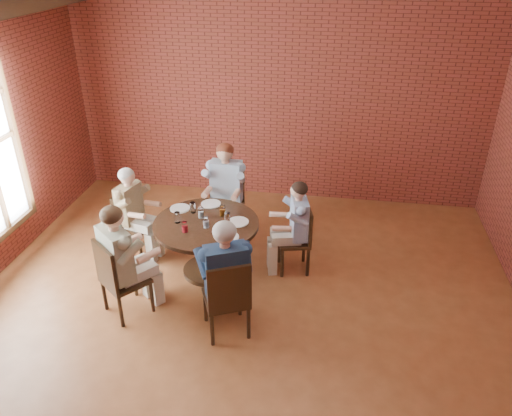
% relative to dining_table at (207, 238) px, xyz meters
% --- Properties ---
extents(floor, '(7.00, 7.00, 0.00)m').
position_rel_dining_table_xyz_m(floor, '(0.57, -1.10, -0.53)').
color(floor, '#95552E').
rests_on(floor, ground).
extents(ceiling, '(7.00, 7.00, 0.00)m').
position_rel_dining_table_xyz_m(ceiling, '(0.57, -1.10, 2.87)').
color(ceiling, white).
rests_on(ceiling, wall_back).
extents(wall_back, '(7.00, 0.00, 7.00)m').
position_rel_dining_table_xyz_m(wall_back, '(0.57, 2.40, 1.17)').
color(wall_back, maroon).
rests_on(wall_back, ground).
extents(dining_table, '(1.31, 1.31, 0.75)m').
position_rel_dining_table_xyz_m(dining_table, '(0.00, 0.00, 0.00)').
color(dining_table, '#332011').
rests_on(dining_table, floor).
extents(chair_a, '(0.47, 0.47, 0.89)m').
position_rel_dining_table_xyz_m(chair_a, '(1.15, 0.27, -0.04)').
color(chair_a, '#332011').
rests_on(chair_a, floor).
extents(diner_a, '(0.69, 0.60, 1.26)m').
position_rel_dining_table_xyz_m(diner_a, '(1.08, 0.25, 0.10)').
color(diner_a, '#395B94').
rests_on(diner_a, floor).
extents(chair_b, '(0.47, 0.47, 0.97)m').
position_rel_dining_table_xyz_m(chair_b, '(0.03, 1.07, -0.01)').
color(chair_b, '#332011').
rests_on(chair_b, floor).
extents(diner_b, '(0.59, 0.71, 1.40)m').
position_rel_dining_table_xyz_m(diner_b, '(0.03, 0.97, 0.17)').
color(diner_b, '#98ABC1').
rests_on(diner_b, floor).
extents(chair_c, '(0.48, 0.48, 0.90)m').
position_rel_dining_table_xyz_m(chair_c, '(-1.13, 0.29, -0.04)').
color(chair_c, '#332011').
rests_on(chair_c, floor).
extents(diner_c, '(0.70, 0.62, 1.27)m').
position_rel_dining_table_xyz_m(diner_c, '(-1.06, 0.27, 0.10)').
color(diner_c, brown).
rests_on(diner_c, floor).
extents(chair_d, '(0.64, 0.64, 0.97)m').
position_rel_dining_table_xyz_m(chair_d, '(-0.79, -0.96, -0.01)').
color(chair_d, '#332011').
rests_on(chair_d, floor).
extents(diner_d, '(0.87, 0.89, 1.39)m').
position_rel_dining_table_xyz_m(diner_d, '(-0.73, -0.88, 0.17)').
color(diner_d, tan).
rests_on(diner_d, floor).
extents(chair_e, '(0.61, 0.61, 0.97)m').
position_rel_dining_table_xyz_m(chair_e, '(0.51, -1.10, -0.00)').
color(chair_e, '#332011').
rests_on(chair_e, floor).
extents(diner_e, '(0.81, 0.87, 1.40)m').
position_rel_dining_table_xyz_m(diner_e, '(0.47, -1.01, 0.17)').
color(diner_e, '#1A2D4A').
rests_on(diner_e, floor).
extents(plate_a, '(0.26, 0.26, 0.01)m').
position_rel_dining_table_xyz_m(plate_a, '(0.39, 0.06, 0.23)').
color(plate_a, white).
rests_on(plate_a, dining_table).
extents(plate_b, '(0.26, 0.26, 0.01)m').
position_rel_dining_table_xyz_m(plate_b, '(-0.05, 0.47, 0.23)').
color(plate_b, white).
rests_on(plate_b, dining_table).
extents(plate_c, '(0.26, 0.26, 0.01)m').
position_rel_dining_table_xyz_m(plate_c, '(-0.42, 0.28, 0.23)').
color(plate_c, white).
rests_on(plate_c, dining_table).
extents(plate_d, '(0.26, 0.26, 0.01)m').
position_rel_dining_table_xyz_m(plate_d, '(0.34, -0.30, 0.23)').
color(plate_d, white).
rests_on(plate_d, dining_table).
extents(glass_a, '(0.07, 0.07, 0.14)m').
position_rel_dining_table_xyz_m(glass_a, '(0.26, 0.03, 0.29)').
color(glass_a, white).
rests_on(glass_a, dining_table).
extents(glass_b, '(0.07, 0.07, 0.14)m').
position_rel_dining_table_xyz_m(glass_b, '(0.17, 0.20, 0.29)').
color(glass_b, white).
rests_on(glass_b, dining_table).
extents(glass_c, '(0.07, 0.07, 0.14)m').
position_rel_dining_table_xyz_m(glass_c, '(-0.23, 0.22, 0.29)').
color(glass_c, white).
rests_on(glass_c, dining_table).
extents(glass_d, '(0.07, 0.07, 0.14)m').
position_rel_dining_table_xyz_m(glass_d, '(-0.09, 0.10, 0.29)').
color(glass_d, white).
rests_on(glass_d, dining_table).
extents(glass_e, '(0.07, 0.07, 0.14)m').
position_rel_dining_table_xyz_m(glass_e, '(-0.35, -0.06, 0.29)').
color(glass_e, white).
rests_on(glass_e, dining_table).
extents(glass_f, '(0.07, 0.07, 0.14)m').
position_rel_dining_table_xyz_m(glass_f, '(-0.19, -0.26, 0.29)').
color(glass_f, white).
rests_on(glass_f, dining_table).
extents(glass_g, '(0.07, 0.07, 0.14)m').
position_rel_dining_table_xyz_m(glass_g, '(0.03, -0.12, 0.29)').
color(glass_g, white).
rests_on(glass_g, dining_table).
extents(smartphone, '(0.11, 0.17, 0.01)m').
position_rel_dining_table_xyz_m(smartphone, '(0.32, -0.44, 0.23)').
color(smartphone, black).
rests_on(smartphone, dining_table).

